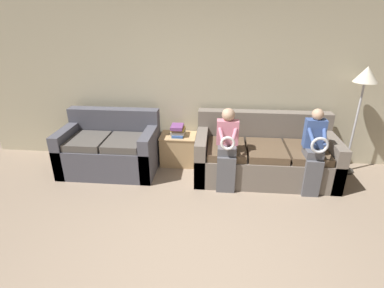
{
  "coord_description": "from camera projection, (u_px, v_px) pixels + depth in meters",
  "views": [
    {
      "loc": [
        0.12,
        -2.01,
        2.33
      ],
      "look_at": [
        -0.21,
        1.65,
        0.73
      ],
      "focal_mm": 28.0,
      "sensor_mm": 36.0,
      "label": 1
    }
  ],
  "objects": [
    {
      "name": "floor_lamp",
      "position": [
        364.0,
        84.0,
        4.27
      ],
      "size": [
        0.33,
        0.33,
        1.66
      ],
      "color": "#2D2B28",
      "rests_on": "ground_plane"
    },
    {
      "name": "child_right_seated",
      "position": [
        314.0,
        149.0,
        4.04
      ],
      "size": [
        0.27,
        0.36,
        1.19
      ],
      "color": "#56565B",
      "rests_on": "ground_plane"
    },
    {
      "name": "couch_main",
      "position": [
        264.0,
        156.0,
        4.6
      ],
      "size": [
        2.07,
        0.98,
        0.93
      ],
      "color": "#70665B",
      "rests_on": "ground_plane"
    },
    {
      "name": "couch_side",
      "position": [
        111.0,
        150.0,
        4.77
      ],
      "size": [
        1.47,
        0.89,
        0.93
      ],
      "color": "#4C4C56",
      "rests_on": "ground_plane"
    },
    {
      "name": "ground_plane",
      "position": [
        198.0,
        287.0,
        2.78
      ],
      "size": [
        14.0,
        14.0,
        0.0
      ],
      "primitive_type": "plane",
      "color": "gray"
    },
    {
      "name": "book_stack",
      "position": [
        178.0,
        130.0,
        4.87
      ],
      "size": [
        0.22,
        0.29,
        0.17
      ],
      "color": "#33569E",
      "rests_on": "side_shelf"
    },
    {
      "name": "child_left_seated",
      "position": [
        227.0,
        146.0,
        4.14
      ],
      "size": [
        0.31,
        0.38,
        1.17
      ],
      "color": "#56565B",
      "rests_on": "ground_plane"
    },
    {
      "name": "side_shelf",
      "position": [
        178.0,
        149.0,
        5.0
      ],
      "size": [
        0.58,
        0.45,
        0.5
      ],
      "color": "tan",
      "rests_on": "ground_plane"
    },
    {
      "name": "wall_back",
      "position": [
        211.0,
        85.0,
        4.8
      ],
      "size": [
        7.78,
        0.06,
        2.55
      ],
      "color": "#BCB293",
      "rests_on": "ground_plane"
    }
  ]
}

